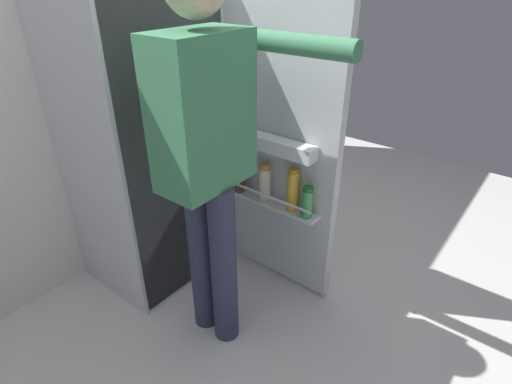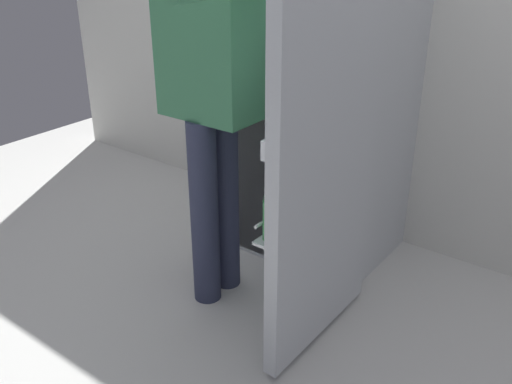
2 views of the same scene
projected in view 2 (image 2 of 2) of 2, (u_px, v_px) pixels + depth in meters
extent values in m
plane|color=silver|center=(257.00, 292.00, 2.61)|extent=(5.34, 5.34, 0.00)
cube|color=silver|center=(327.00, 90.00, 2.64)|extent=(0.69, 0.59, 1.66)
cube|color=white|center=(293.00, 104.00, 2.43)|extent=(0.65, 0.01, 1.62)
cube|color=white|center=(299.00, 94.00, 2.45)|extent=(0.61, 0.09, 0.01)
cube|color=silver|center=(328.00, 142.00, 1.98)|extent=(0.06, 0.67, 1.62)
cube|color=white|center=(306.00, 217.00, 2.16)|extent=(0.09, 0.56, 0.01)
cylinder|color=silver|center=(298.00, 200.00, 2.16)|extent=(0.01, 0.54, 0.01)
cube|color=white|center=(310.00, 134.00, 2.02)|extent=(0.08, 0.47, 0.07)
cylinder|color=gold|center=(290.00, 203.00, 2.02)|extent=(0.06, 0.06, 0.21)
cylinder|color=#BC8419|center=(290.00, 174.00, 1.97)|extent=(0.05, 0.05, 0.02)
cylinder|color=#EDE5CC|center=(315.00, 191.00, 2.15)|extent=(0.07, 0.07, 0.18)
cylinder|color=#B78933|center=(316.00, 166.00, 2.11)|extent=(0.06, 0.06, 0.03)
cylinder|color=brown|center=(333.00, 177.00, 2.28)|extent=(0.06, 0.06, 0.16)
cylinder|color=black|center=(335.00, 156.00, 2.24)|extent=(0.05, 0.05, 0.02)
cylinder|color=green|center=(271.00, 220.00, 1.97)|extent=(0.06, 0.06, 0.15)
cylinder|color=#195B28|center=(271.00, 199.00, 1.93)|extent=(0.05, 0.05, 0.02)
cylinder|color=#2D334C|center=(225.00, 203.00, 2.50)|extent=(0.12, 0.12, 0.84)
cylinder|color=#2D334C|center=(204.00, 215.00, 2.40)|extent=(0.12, 0.12, 0.84)
cube|color=#3D7F56|center=(209.00, 41.00, 2.14)|extent=(0.39, 0.22, 0.59)
cylinder|color=#3D7F56|center=(241.00, 39.00, 2.29)|extent=(0.08, 0.08, 0.56)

